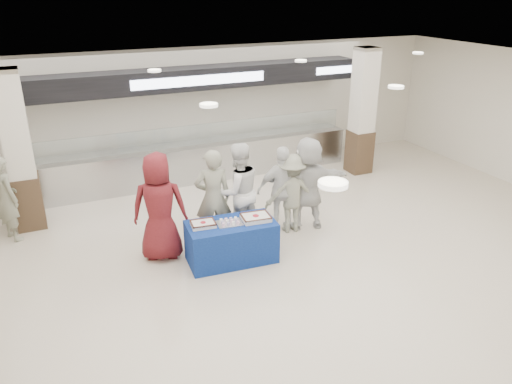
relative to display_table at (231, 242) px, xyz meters
name	(u,v)px	position (x,y,z in m)	size (l,w,h in m)	color
ground	(302,286)	(0.75, -1.26, -0.38)	(14.00, 14.00, 0.00)	beige
serving_line	(198,135)	(0.75, 4.14, 0.78)	(8.70, 0.85, 2.80)	#B0B3B7
column_left	(19,156)	(-3.25, 2.94, 1.15)	(0.55, 0.55, 3.20)	#3A281A
column_right	(362,115)	(4.75, 2.94, 1.15)	(0.55, 0.55, 3.20)	#3A281A
display_table	(231,242)	(0.00, 0.00, 0.00)	(1.55, 0.78, 0.75)	navy
sheet_cake_left	(203,224)	(-0.48, 0.08, 0.42)	(0.44, 0.36, 0.09)	white
sheet_cake_right	(256,217)	(0.45, -0.07, 0.43)	(0.53, 0.43, 0.10)	white
cupcake_tray	(230,222)	(-0.03, -0.02, 0.41)	(0.47, 0.37, 0.07)	silver
civilian_maroon	(159,207)	(-1.10, 0.64, 0.62)	(0.97, 0.63, 1.98)	maroon
soldier_a	(213,198)	(-0.06, 0.76, 0.56)	(0.68, 0.45, 1.88)	gray
chef_tall	(238,191)	(0.47, 0.81, 0.58)	(0.93, 0.73, 1.92)	white
chef_short	(283,190)	(1.37, 0.69, 0.51)	(1.03, 0.43, 1.77)	white
soldier_b	(291,193)	(1.52, 0.64, 0.43)	(1.04, 0.60, 1.61)	gray
civilian_white	(307,184)	(1.88, 0.64, 0.58)	(1.77, 0.56, 1.90)	silver
soldier_bg	(7,198)	(-3.59, 2.52, 0.48)	(0.62, 0.41, 1.71)	gray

